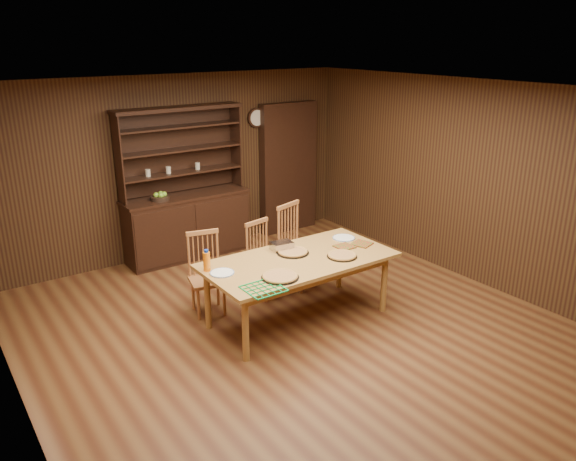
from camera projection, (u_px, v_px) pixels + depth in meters
floor at (297, 331)px, 6.21m from camera, size 6.00×6.00×0.00m
room_shell at (298, 194)px, 5.69m from camera, size 6.00×6.00×6.00m
china_hutch at (187, 217)px, 8.14m from camera, size 1.84×0.52×2.17m
doorway at (288, 168)px, 9.13m from camera, size 1.00×0.18×2.10m
wall_clock at (257, 118)px, 8.60m from camera, size 0.30×0.05×0.30m
dining_table at (299, 264)px, 6.26m from camera, size 2.14×1.07×0.75m
chair_left at (206, 270)px, 6.53m from camera, size 0.48×0.46×0.97m
chair_center at (262, 256)px, 6.97m from camera, size 0.46×0.45×0.95m
chair_right at (294, 243)px, 7.21m from camera, size 0.55×0.54×1.09m
pizza_left at (280, 276)px, 5.74m from camera, size 0.39×0.39×0.04m
pizza_right at (342, 255)px, 6.28m from camera, size 0.34×0.34×0.04m
pizza_center at (293, 252)px, 6.38m from camera, size 0.37×0.37×0.04m
cooling_rack at (263, 288)px, 5.49m from camera, size 0.45×0.45×0.02m
plate_left at (222, 273)px, 5.84m from camera, size 0.26×0.26×0.02m
plate_right at (344, 238)px, 6.85m from camera, size 0.27×0.27×0.02m
foil_dish at (282, 246)px, 6.48m from camera, size 0.26×0.20×0.10m
juice_bottle at (207, 261)px, 5.88m from camera, size 0.07×0.07×0.24m
pot_holder_a at (362, 244)px, 6.65m from camera, size 0.27×0.27×0.02m
pot_holder_b at (344, 247)px, 6.57m from camera, size 0.21×0.21×0.02m
fruit_bowl at (160, 197)px, 7.74m from camera, size 0.26×0.26×0.12m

